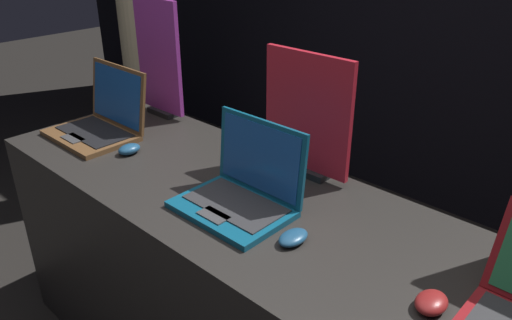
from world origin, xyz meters
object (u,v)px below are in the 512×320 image
object	(u,v)px
mouse_front	(129,149)
laptop_middle	(243,188)
mouse_middle	(293,237)
promo_stand_middle	(307,118)
laptop_front	(101,120)
promo_stand_front	(159,61)
person_bystander	(149,64)
mouse_back	(431,303)

from	to	relation	value
mouse_front	laptop_middle	world-z (taller)	laptop_middle
mouse_front	mouse_middle	distance (m)	0.84
laptop_middle	promo_stand_middle	distance (m)	0.35
laptop_front	promo_stand_front	bearing A→B (deg)	90.00
mouse_middle	person_bystander	xyz separation A→B (m)	(-1.91, 0.89, -0.03)
laptop_front	person_bystander	bearing A→B (deg)	134.70
laptop_front	laptop_middle	size ratio (longest dim) A/B	1.06
laptop_middle	mouse_back	world-z (taller)	laptop_middle
laptop_middle	promo_stand_middle	xyz separation A→B (m)	(0.00, 0.32, 0.15)
promo_stand_front	promo_stand_middle	distance (m)	0.85
promo_stand_middle	mouse_back	size ratio (longest dim) A/B	4.60
mouse_front	person_bystander	bearing A→B (deg)	141.02
mouse_front	mouse_back	bearing A→B (deg)	-0.45
promo_stand_front	laptop_middle	world-z (taller)	promo_stand_front
promo_stand_middle	mouse_back	xyz separation A→B (m)	(0.65, -0.35, -0.19)
mouse_front	promo_stand_front	world-z (taller)	promo_stand_front
mouse_middle	laptop_middle	bearing A→B (deg)	169.32
laptop_front	laptop_middle	distance (m)	0.85
mouse_front	promo_stand_middle	xyz separation A→B (m)	(0.59, 0.34, 0.19)
laptop_middle	person_bystander	world-z (taller)	person_bystander
mouse_front	person_bystander	size ratio (longest dim) A/B	0.05
mouse_middle	person_bystander	bearing A→B (deg)	155.01
person_bystander	mouse_back	bearing A→B (deg)	-20.76
mouse_front	person_bystander	xyz separation A→B (m)	(-1.07, 0.87, -0.04)
promo_stand_front	mouse_back	xyz separation A→B (m)	(1.49, -0.37, -0.23)
mouse_front	mouse_back	distance (m)	1.24
laptop_front	promo_stand_middle	distance (m)	0.91
mouse_middle	promo_stand_middle	xyz separation A→B (m)	(-0.24, 0.36, 0.19)
mouse_front	mouse_middle	world-z (taller)	mouse_front
mouse_front	promo_stand_middle	size ratio (longest dim) A/B	0.21
promo_stand_front	mouse_back	distance (m)	1.55
mouse_front	mouse_back	size ratio (longest dim) A/B	0.96
mouse_front	promo_stand_middle	bearing A→B (deg)	29.70
laptop_front	mouse_front	world-z (taller)	laptop_front
laptop_front	mouse_front	distance (m)	0.26
laptop_front	mouse_front	bearing A→B (deg)	-8.59
mouse_front	person_bystander	distance (m)	1.38
laptop_front	person_bystander	world-z (taller)	person_bystander
mouse_front	person_bystander	world-z (taller)	person_bystander
laptop_front	person_bystander	size ratio (longest dim) A/B	0.23
laptop_middle	person_bystander	size ratio (longest dim) A/B	0.21
mouse_middle	person_bystander	size ratio (longest dim) A/B	0.06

